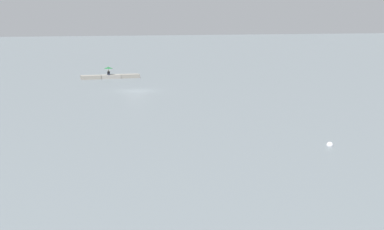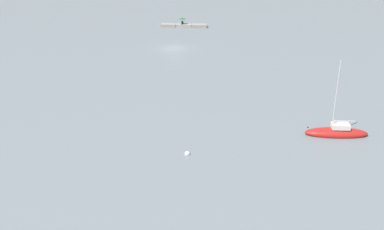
% 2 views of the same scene
% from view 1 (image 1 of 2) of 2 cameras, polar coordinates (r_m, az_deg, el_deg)
% --- Properties ---
extents(ground_plane, '(500.00, 500.00, 0.00)m').
position_cam_1_polar(ground_plane, '(74.98, -5.58, 2.40)').
color(ground_plane, slate).
extents(seawall_pier, '(9.25, 1.71, 0.58)m').
position_cam_1_polar(seawall_pier, '(91.56, -8.15, 3.82)').
color(seawall_pier, gray).
rests_on(seawall_pier, ground_plane).
extents(person_seated_dark_left, '(0.42, 0.62, 0.73)m').
position_cam_1_polar(person_seated_dark_left, '(91.38, -8.32, 4.15)').
color(person_seated_dark_left, '#1E2333').
rests_on(person_seated_dark_left, seawall_pier).
extents(umbrella_open_green, '(1.39, 1.39, 1.30)m').
position_cam_1_polar(umbrella_open_green, '(91.43, -8.35, 4.70)').
color(umbrella_open_green, black).
rests_on(umbrella_open_green, seawall_pier).
extents(mooring_buoy_mid, '(0.48, 0.48, 0.48)m').
position_cam_1_polar(mooring_buoy_mid, '(43.45, 13.59, -2.94)').
color(mooring_buoy_mid, white).
rests_on(mooring_buoy_mid, ground_plane).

